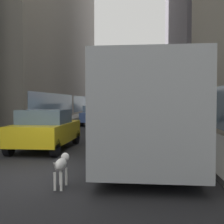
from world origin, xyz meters
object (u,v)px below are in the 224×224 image
at_px(car_black_suv, 113,107).
at_px(dalmatian_dog, 61,164).
at_px(car_grey_wagon, 116,109).
at_px(transit_bus, 145,106).
at_px(car_silver_sedan, 134,107).
at_px(car_blue_hatchback, 96,115).
at_px(box_truck, 143,104).
at_px(car_yellow_taxi, 46,129).
at_px(car_white_van, 133,108).

xyz_separation_m(car_black_suv, dalmatian_dog, (3.65, -47.96, -0.31)).
bearing_deg(dalmatian_dog, car_grey_wagon, 93.22).
relative_size(transit_bus, car_grey_wagon, 2.92).
height_order(car_silver_sedan, car_grey_wagon, same).
relative_size(car_black_suv, car_grey_wagon, 1.05).
distance_m(car_blue_hatchback, car_black_suv, 30.99).
bearing_deg(transit_bus, dalmatian_dog, -110.73).
height_order(car_silver_sedan, car_blue_hatchback, same).
bearing_deg(car_silver_sedan, car_black_suv, -177.85).
bearing_deg(box_truck, dalmatian_dog, -94.34).
relative_size(transit_bus, car_silver_sedan, 2.42).
distance_m(car_silver_sedan, car_black_suv, 4.00).
xyz_separation_m(car_silver_sedan, car_blue_hatchback, (-2.40, -31.10, -0.00)).
height_order(car_yellow_taxi, car_grey_wagon, same).
distance_m(transit_bus, box_truck, 20.55).
bearing_deg(car_black_suv, car_blue_hatchback, -87.04).
xyz_separation_m(car_black_suv, car_grey_wagon, (1.60, -11.60, -0.00)).
height_order(transit_bus, car_silver_sedan, transit_bus).
xyz_separation_m(transit_bus, box_truck, (0.00, 20.55, -0.11)).
relative_size(car_yellow_taxi, dalmatian_dog, 4.08).
height_order(transit_bus, car_yellow_taxi, transit_bus).
relative_size(car_blue_hatchback, box_truck, 0.58).
bearing_deg(dalmatian_dog, car_black_suv, 94.35).
bearing_deg(car_white_van, transit_bus, -87.42).
bearing_deg(car_white_van, car_black_suv, 118.92).
height_order(car_silver_sedan, car_black_suv, same).
height_order(car_grey_wagon, dalmatian_dog, car_grey_wagon).
distance_m(car_blue_hatchback, car_grey_wagon, 19.35).
bearing_deg(car_silver_sedan, car_yellow_taxi, -93.17).
height_order(box_truck, dalmatian_dog, box_truck).
xyz_separation_m(car_yellow_taxi, car_grey_wagon, (-0.00, 31.55, -0.00)).
distance_m(car_black_suv, box_truck, 22.95).
distance_m(car_yellow_taxi, car_grey_wagon, 31.55).
relative_size(transit_bus, car_blue_hatchback, 2.65).
relative_size(car_yellow_taxi, box_truck, 0.52).
xyz_separation_m(car_blue_hatchback, car_grey_wagon, (0.00, 19.35, -0.00)).
xyz_separation_m(car_white_van, car_grey_wagon, (-2.40, -4.36, -0.00)).
bearing_deg(box_truck, car_blue_hatchback, -114.67).
bearing_deg(transit_bus, car_blue_hatchback, 108.66).
relative_size(car_silver_sedan, car_grey_wagon, 1.21).
height_order(car_black_suv, dalmatian_dog, car_black_suv).
bearing_deg(box_truck, car_grey_wagon, 110.61).
distance_m(car_silver_sedan, car_yellow_taxi, 43.37).
xyz_separation_m(car_silver_sedan, car_yellow_taxi, (-2.40, -43.30, -0.00)).
relative_size(transit_bus, car_yellow_taxi, 2.94).
relative_size(car_silver_sedan, dalmatian_dog, 4.95).
bearing_deg(car_grey_wagon, car_white_van, 61.18).
distance_m(car_silver_sedan, car_grey_wagon, 11.99).
height_order(car_silver_sedan, car_yellow_taxi, same).
relative_size(car_blue_hatchback, car_grey_wagon, 1.10).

